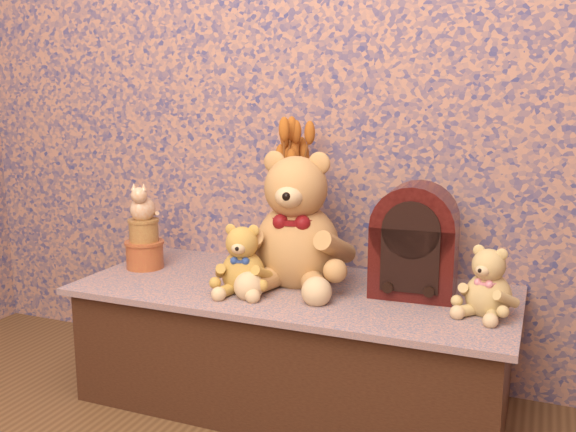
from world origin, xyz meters
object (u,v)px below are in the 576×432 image
object	(u,v)px
ceramic_vase	(289,246)
cat_figurine	(142,201)
teddy_small	(489,278)
teddy_large	(297,213)
cathedral_radio	(415,240)
biscuit_tin_lower	(145,255)
teddy_medium	(243,256)

from	to	relation	value
ceramic_vase	cat_figurine	distance (m)	0.53
teddy_small	ceramic_vase	bearing A→B (deg)	-175.58
teddy_large	teddy_small	xyz separation A→B (m)	(0.60, -0.08, -0.13)
ceramic_vase	teddy_small	bearing A→B (deg)	-15.23
teddy_small	ceramic_vase	xyz separation A→B (m)	(-0.67, 0.18, -0.01)
teddy_large	ceramic_vase	size ratio (longest dim) A/B	2.48
teddy_small	cat_figurine	world-z (taller)	cat_figurine
cathedral_radio	ceramic_vase	world-z (taller)	cathedral_radio
teddy_small	cathedral_radio	xyz separation A→B (m)	(-0.23, 0.10, 0.07)
teddy_small	cat_figurine	size ratio (longest dim) A/B	1.57
cathedral_radio	teddy_large	bearing A→B (deg)	-178.90
teddy_small	cat_figurine	bearing A→B (deg)	-162.37
teddy_small	biscuit_tin_lower	bearing A→B (deg)	-162.37
ceramic_vase	cathedral_radio	bearing A→B (deg)	-10.17
teddy_small	cat_figurine	distance (m)	1.18
teddy_medium	biscuit_tin_lower	bearing A→B (deg)	153.64
teddy_medium	cathedral_radio	xyz separation A→B (m)	(0.49, 0.18, 0.06)
ceramic_vase	cat_figurine	world-z (taller)	cat_figurine
teddy_large	biscuit_tin_lower	size ratio (longest dim) A/B	3.56
teddy_small	cathedral_radio	distance (m)	0.26
ceramic_vase	biscuit_tin_lower	distance (m)	0.52
teddy_small	cat_figurine	xyz separation A→B (m)	(-1.17, 0.04, 0.14)
cathedral_radio	biscuit_tin_lower	world-z (taller)	cathedral_radio
teddy_large	ceramic_vase	bearing A→B (deg)	116.28
teddy_small	ceramic_vase	size ratio (longest dim) A/B	1.13
biscuit_tin_lower	cathedral_radio	bearing A→B (deg)	3.81
cathedral_radio	biscuit_tin_lower	xyz separation A→B (m)	(-0.94, -0.06, -0.12)
teddy_large	cathedral_radio	bearing A→B (deg)	-3.67
ceramic_vase	cat_figurine	bearing A→B (deg)	-163.93
teddy_medium	ceramic_vase	size ratio (longest dim) A/B	1.24
teddy_large	cathedral_radio	distance (m)	0.38
teddy_medium	cat_figurine	bearing A→B (deg)	153.64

